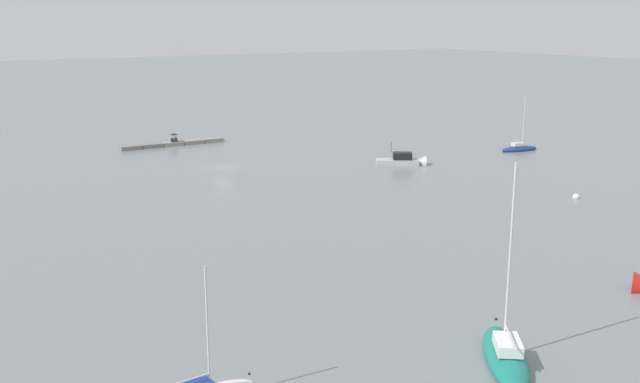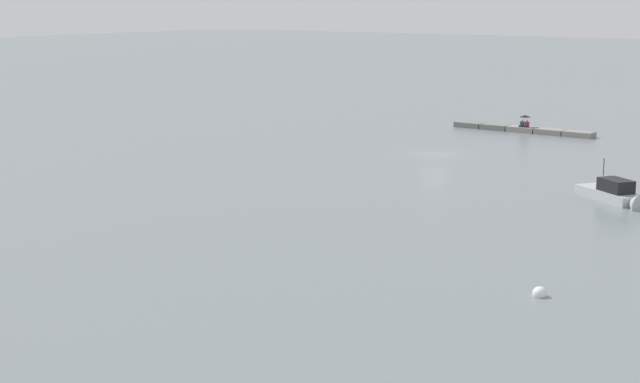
{
  "view_description": "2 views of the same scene",
  "coord_description": "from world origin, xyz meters",
  "views": [
    {
      "loc": [
        33.84,
        78.67,
        17.6
      ],
      "look_at": [
        -0.46,
        21.93,
        1.49
      ],
      "focal_mm": 40.22,
      "sensor_mm": 36.0,
      "label": 1
    },
    {
      "loc": [
        -41.05,
        71.79,
        13.36
      ],
      "look_at": [
        -4.74,
        23.15,
        1.02
      ],
      "focal_mm": 53.45,
      "sensor_mm": 36.0,
      "label": 2
    }
  ],
  "objects": [
    {
      "name": "ground_plane",
      "position": [
        0.0,
        0.0,
        0.0
      ],
      "size": [
        500.0,
        500.0,
        0.0
      ],
      "primitive_type": "plane",
      "color": "slate"
    },
    {
      "name": "person_seated_blue_right",
      "position": [
        0.03,
        -17.61,
        0.8
      ],
      "size": [
        0.41,
        0.61,
        0.73
      ],
      "rotation": [
        0.0,
        0.0,
        0.03
      ],
      "color": "#1E2333",
      "rests_on": "seawall_pier"
    },
    {
      "name": "seawall_pier",
      "position": [
        -0.0,
        -17.71,
        0.27
      ],
      "size": [
        14.96,
        1.69,
        0.54
      ],
      "color": "gray",
      "rests_on": "ground_plane"
    },
    {
      "name": "umbrella_open_black",
      "position": [
        -0.25,
        -17.69,
        1.64
      ],
      "size": [
        1.13,
        1.13,
        1.25
      ],
      "color": "black",
      "rests_on": "seawall_pier"
    },
    {
      "name": "motorboat_grey_mid",
      "position": [
        -19.9,
        10.11,
        0.36
      ],
      "size": [
        6.14,
        4.87,
        3.42
      ],
      "rotation": [
        0.0,
        0.0,
        1.0
      ],
      "color": "#ADB2B7",
      "rests_on": "ground_plane"
    },
    {
      "name": "sailboat_teal_far",
      "position": [
        7.73,
        54.29,
        0.37
      ],
      "size": [
        6.05,
        7.25,
        10.96
      ],
      "rotation": [
        0.0,
        0.0,
        2.52
      ],
      "color": "#197266",
      "rests_on": "ground_plane"
    },
    {
      "name": "sailboat_navy_mid",
      "position": [
        -38.98,
        10.6,
        0.28
      ],
      "size": [
        5.78,
        2.38,
        7.6
      ],
      "rotation": [
        0.0,
        0.0,
        1.43
      ],
      "color": "navy",
      "rests_on": "ground_plane"
    },
    {
      "name": "person_seated_maroon_left",
      "position": [
        -0.53,
        -17.58,
        0.8
      ],
      "size": [
        0.41,
        0.61,
        0.73
      ],
      "rotation": [
        0.0,
        0.0,
        0.03
      ],
      "color": "#1E2333",
      "rests_on": "seawall_pier"
    },
    {
      "name": "mooring_buoy_near",
      "position": [
        -24.18,
        32.39,
        0.12
      ],
      "size": [
        0.67,
        0.67,
        0.67
      ],
      "color": "white",
      "rests_on": "ground_plane"
    }
  ]
}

